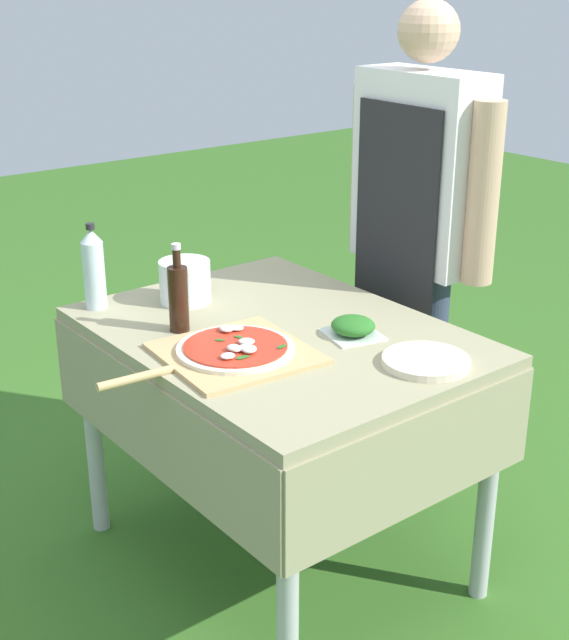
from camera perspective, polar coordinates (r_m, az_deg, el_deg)
ground_plane at (r=2.95m, az=-0.35°, el=-14.99°), size 12.00×12.00×0.00m
prep_table at (r=2.61m, az=-0.38°, el=-2.95°), size 1.15×0.87×0.79m
person_cook at (r=2.99m, az=8.51°, el=6.41°), size 0.63×0.21×1.68m
pizza_on_peel at (r=2.39m, az=-3.34°, el=-2.01°), size 0.41×0.60×0.05m
oil_bottle at (r=2.54m, az=-6.81°, el=1.49°), size 0.06×0.06×0.26m
water_bottle at (r=2.75m, az=-12.12°, el=3.24°), size 0.07×0.07×0.27m
herb_container at (r=2.52m, az=4.41°, el=-0.44°), size 0.18×0.18×0.05m
mixing_tub at (r=2.78m, az=-6.39°, el=2.47°), size 0.16×0.16×0.13m
plate_stack at (r=2.37m, az=9.04°, el=-2.62°), size 0.24×0.24×0.02m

